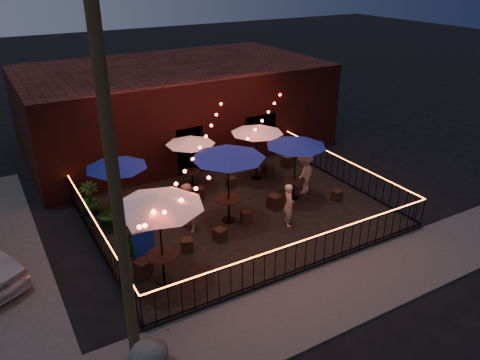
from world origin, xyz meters
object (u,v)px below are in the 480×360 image
at_px(cafe_table_4, 296,142).
at_px(cafe_table_5, 257,130).
at_px(cafe_table_0, 158,202).
at_px(cafe_table_1, 116,164).
at_px(boulder, 149,353).
at_px(cafe_table_2, 228,153).
at_px(cafe_table_3, 190,141).
at_px(utility_pole, 117,206).
at_px(cooler, 142,240).

bearing_deg(cafe_table_4, cafe_table_5, 97.37).
height_order(cafe_table_0, cafe_table_1, cafe_table_0).
distance_m(cafe_table_0, boulder, 3.78).
xyz_separation_m(cafe_table_0, cafe_table_2, (3.25, 2.05, 0.01)).
distance_m(cafe_table_2, cafe_table_4, 3.01).
distance_m(cafe_table_2, boulder, 7.00).
bearing_deg(boulder, cafe_table_0, 61.85).
bearing_deg(cafe_table_3, utility_pole, -123.51).
xyz_separation_m(utility_pole, boulder, (0.19, -0.43, -3.65)).
xyz_separation_m(cafe_table_3, cafe_table_5, (2.64, -0.65, 0.20)).
xyz_separation_m(cafe_table_4, cooler, (-6.28, -0.66, -1.82)).
xyz_separation_m(cafe_table_3, boulder, (-4.71, -7.83, -1.76)).
bearing_deg(cafe_table_4, utility_pole, -150.07).
height_order(utility_pole, cooler, utility_pole).
bearing_deg(boulder, cafe_table_1, 77.71).
distance_m(cafe_table_4, boulder, 9.33).
bearing_deg(cafe_table_2, cafe_table_3, 89.06).
height_order(cafe_table_0, cafe_table_2, cafe_table_2).
bearing_deg(cafe_table_5, cooler, -154.14).
xyz_separation_m(utility_pole, cafe_table_0, (1.60, 2.20, -1.32)).
bearing_deg(cafe_table_0, boulder, -118.15).
xyz_separation_m(cafe_table_1, cafe_table_4, (6.19, -1.73, 0.16)).
relative_size(utility_pole, cafe_table_4, 3.14).
xyz_separation_m(cafe_table_0, cooler, (-0.04, 1.65, -2.07)).
relative_size(cafe_table_0, cafe_table_2, 0.87).
xyz_separation_m(cafe_table_3, cooler, (-3.34, -3.55, -1.50)).
bearing_deg(cafe_table_4, boulder, -147.14).
bearing_deg(utility_pole, cafe_table_1, 75.23).
bearing_deg(cafe_table_2, cafe_table_1, 148.18).
xyz_separation_m(cafe_table_1, cafe_table_5, (5.90, 0.51, 0.03)).
height_order(cafe_table_1, cafe_table_4, cafe_table_4).
xyz_separation_m(cafe_table_2, cafe_table_4, (2.99, 0.26, -0.26)).
relative_size(cafe_table_3, cafe_table_5, 1.08).
bearing_deg(utility_pole, cafe_table_4, 29.93).
height_order(cafe_table_2, cafe_table_5, cafe_table_2).
bearing_deg(cafe_table_3, cafe_table_5, -13.77).
bearing_deg(cafe_table_5, utility_pole, -138.18).
height_order(cafe_table_0, cooler, cafe_table_0).
bearing_deg(cafe_table_5, boulder, -135.69).
distance_m(cafe_table_4, cafe_table_5, 2.26).
relative_size(cafe_table_2, boulder, 3.54).
relative_size(cafe_table_1, cooler, 2.70).
xyz_separation_m(cafe_table_1, boulder, (-1.45, -6.66, -1.92)).
bearing_deg(cafe_table_3, cafe_table_2, -90.94).
bearing_deg(cafe_table_1, cafe_table_4, -15.60).
distance_m(cafe_table_1, cooler, 2.91).
relative_size(utility_pole, cafe_table_1, 3.27).
height_order(cafe_table_2, boulder, cafe_table_2).
xyz_separation_m(utility_pole, cafe_table_3, (4.90, 7.40, -1.89)).
bearing_deg(utility_pole, cafe_table_3, 56.49).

